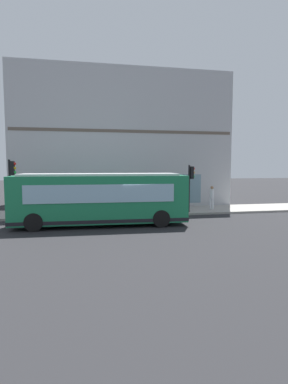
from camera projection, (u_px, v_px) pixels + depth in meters
The scene contains 10 objects.
ground at pixel (141, 224), 18.28m from camera, with size 120.00×120.00×0.00m, color #262628.
sidewalk_curb at pixel (130, 212), 22.67m from camera, with size 3.79×40.00×0.15m, color #9E9991.
building_corner at pixel (121, 142), 27.81m from camera, with size 7.77×18.04×11.38m.
city_bus_nearside at pixel (100, 199), 17.82m from camera, with size 2.84×10.11×3.07m.
traffic_light_near_corner at pixel (191, 179), 21.86m from camera, with size 0.32×0.49×3.42m.
traffic_light_down_block at pixel (12, 177), 19.53m from camera, with size 0.32×0.49×3.77m.
fire_hydrant at pixel (184, 204), 23.69m from camera, with size 0.35×0.35×0.74m.
pedestrian_walking_along_curb at pixel (212, 196), 23.35m from camera, with size 0.32×0.32×1.81m.
pedestrian_near_hydrant at pixel (174, 196), 24.22m from camera, with size 0.32×0.32×1.71m.
newspaper_vending_box at pixel (39, 208), 20.80m from camera, with size 0.44×0.42×0.90m.
Camera 1 is at (-17.74, 3.26, 3.53)m, focal length 28.31 mm.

